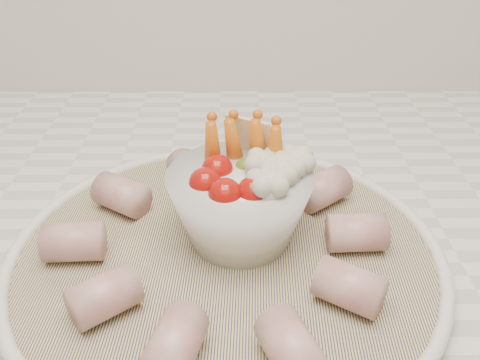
{
  "coord_description": "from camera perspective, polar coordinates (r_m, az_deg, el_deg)",
  "views": [
    {
      "loc": [
        0.03,
        0.98,
        1.23
      ],
      "look_at": [
        0.03,
        1.36,
        1.0
      ],
      "focal_mm": 40.0,
      "sensor_mm": 36.0,
      "label": 1
    }
  ],
  "objects": [
    {
      "name": "serving_platter",
      "position": [
        0.48,
        -1.53,
        -8.09
      ],
      "size": [
        0.39,
        0.39,
        0.02
      ],
      "color": "navy",
      "rests_on": "kitchen_counter"
    },
    {
      "name": "veggie_bowl",
      "position": [
        0.47,
        0.28,
        -2.09
      ],
      "size": [
        0.13,
        0.13,
        0.11
      ],
      "color": "silver",
      "rests_on": "serving_platter"
    },
    {
      "name": "cured_meat_rolls",
      "position": [
        0.46,
        -1.66,
        -6.07
      ],
      "size": [
        0.29,
        0.3,
        0.03
      ],
      "color": "#A44B4F",
      "rests_on": "serving_platter"
    }
  ]
}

